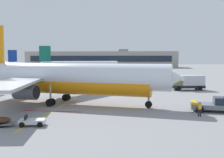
{
  "coord_description": "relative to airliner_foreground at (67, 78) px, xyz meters",
  "views": [
    {
      "loc": [
        30.5,
        -12.3,
        7.26
      ],
      "look_at": [
        24.46,
        33.58,
        3.39
      ],
      "focal_mm": 43.91,
      "sensor_mm": 36.0,
      "label": 1
    }
  ],
  "objects": [
    {
      "name": "ground_crew_worker",
      "position": [
        18.42,
        -6.69,
        -2.92
      ],
      "size": [
        0.54,
        0.55,
        1.79
      ],
      "color": "#232328",
      "rests_on": "ground"
    },
    {
      "name": "ground",
      "position": [
        21.7,
        12.09,
        -3.95
      ],
      "size": [
        400.0,
        400.0,
        0.0
      ],
      "primitive_type": "plane",
      "color": "gray"
    },
    {
      "name": "airliner_far_center",
      "position": [
        -12.22,
        55.53,
        -0.44
      ],
      "size": [
        30.08,
        28.86,
        10.83
      ],
      "color": "silver",
      "rests_on": "ground"
    },
    {
      "name": "apron_paint_markings",
      "position": [
        -0.3,
        7.97,
        -3.95
      ],
      "size": [
        8.0,
        92.45,
        0.01
      ],
      "color": "yellow",
      "rests_on": "ground"
    },
    {
      "name": "pushback_tug",
      "position": [
        21.17,
        -3.25,
        -3.05
      ],
      "size": [
        6.23,
        3.62,
        2.08
      ],
      "color": "slate",
      "rests_on": "ground"
    },
    {
      "name": "terminal_satellite",
      "position": [
        -18.86,
        141.79,
        1.23
      ],
      "size": [
        99.16,
        20.8,
        11.94
      ],
      "color": "#9E998E",
      "rests_on": "ground"
    },
    {
      "name": "airliner_foreground",
      "position": [
        0.0,
        0.0,
        0.0
      ],
      "size": [
        34.78,
        34.23,
        12.2
      ],
      "color": "silver",
      "rests_on": "ground"
    },
    {
      "name": "fuel_service_truck",
      "position": [
        20.95,
        19.95,
        -2.3
      ],
      "size": [
        7.32,
        3.64,
        3.14
      ],
      "color": "black",
      "rests_on": "ground"
    }
  ]
}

